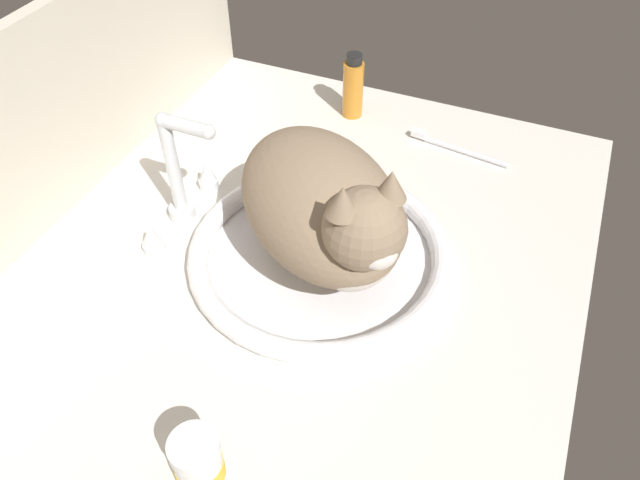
{
  "coord_description": "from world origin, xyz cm",
  "views": [
    {
      "loc": [
        -52.36,
        -25.78,
        67.96
      ],
      "look_at": [
        3.93,
        -1.78,
        7.0
      ],
      "focal_mm": 34.34,
      "sensor_mm": 36.0,
      "label": 1
    }
  ],
  "objects_px": {
    "toothbrush": "(456,148)",
    "amber_bottle": "(353,87)",
    "pill_bottle": "(198,463)",
    "cat": "(326,208)",
    "sink_basin": "(320,253)",
    "faucet": "(180,181)"
  },
  "relations": [
    {
      "from": "toothbrush",
      "to": "amber_bottle",
      "type": "bearing_deg",
      "value": 80.27
    },
    {
      "from": "pill_bottle",
      "to": "amber_bottle",
      "type": "relative_size",
      "value": 0.64
    },
    {
      "from": "cat",
      "to": "toothbrush",
      "type": "distance_m",
      "value": 0.38
    },
    {
      "from": "sink_basin",
      "to": "cat",
      "type": "xyz_separation_m",
      "value": [
        -0.01,
        -0.01,
        0.1
      ]
    },
    {
      "from": "toothbrush",
      "to": "pill_bottle",
      "type": "bearing_deg",
      "value": 171.24
    },
    {
      "from": "sink_basin",
      "to": "pill_bottle",
      "type": "bearing_deg",
      "value": -178.15
    },
    {
      "from": "sink_basin",
      "to": "amber_bottle",
      "type": "bearing_deg",
      "value": 13.99
    },
    {
      "from": "sink_basin",
      "to": "cat",
      "type": "bearing_deg",
      "value": -130.78
    },
    {
      "from": "faucet",
      "to": "pill_bottle",
      "type": "height_order",
      "value": "faucet"
    },
    {
      "from": "pill_bottle",
      "to": "toothbrush",
      "type": "distance_m",
      "value": 0.69
    },
    {
      "from": "sink_basin",
      "to": "toothbrush",
      "type": "height_order",
      "value": "sink_basin"
    },
    {
      "from": "sink_basin",
      "to": "toothbrush",
      "type": "relative_size",
      "value": 2.13
    },
    {
      "from": "amber_bottle",
      "to": "toothbrush",
      "type": "bearing_deg",
      "value": -99.73
    },
    {
      "from": "cat",
      "to": "pill_bottle",
      "type": "bearing_deg",
      "value": 179.57
    },
    {
      "from": "faucet",
      "to": "amber_bottle",
      "type": "xyz_separation_m",
      "value": [
        0.37,
        -0.13,
        -0.02
      ]
    },
    {
      "from": "pill_bottle",
      "to": "toothbrush",
      "type": "xyz_separation_m",
      "value": [
        0.69,
        -0.11,
        -0.03
      ]
    },
    {
      "from": "faucet",
      "to": "pill_bottle",
      "type": "relative_size",
      "value": 2.42
    },
    {
      "from": "cat",
      "to": "amber_bottle",
      "type": "relative_size",
      "value": 2.81
    },
    {
      "from": "cat",
      "to": "amber_bottle",
      "type": "distance_m",
      "value": 0.4
    },
    {
      "from": "faucet",
      "to": "toothbrush",
      "type": "distance_m",
      "value": 0.48
    },
    {
      "from": "pill_bottle",
      "to": "amber_bottle",
      "type": "distance_m",
      "value": 0.73
    },
    {
      "from": "faucet",
      "to": "toothbrush",
      "type": "height_order",
      "value": "faucet"
    }
  ]
}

